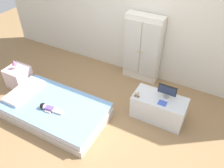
# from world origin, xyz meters

# --- Properties ---
(ground_plane) EXTENTS (10.00, 10.00, 0.02)m
(ground_plane) POSITION_xyz_m (0.00, 0.00, -0.01)
(ground_plane) COLOR #99754C
(back_wall) EXTENTS (6.40, 0.05, 2.70)m
(back_wall) POSITION_xyz_m (0.00, 1.57, 1.35)
(back_wall) COLOR silver
(back_wall) RESTS_ON ground_plane
(bed) EXTENTS (1.66, 0.97, 0.25)m
(bed) POSITION_xyz_m (-0.73, -0.22, 0.13)
(bed) COLOR beige
(bed) RESTS_ON ground_plane
(pillow) EXTENTS (0.32, 0.69, 0.06)m
(pillow) POSITION_xyz_m (-1.36, -0.22, 0.29)
(pillow) COLOR white
(pillow) RESTS_ON bed
(doll) EXTENTS (0.39, 0.14, 0.10)m
(doll) POSITION_xyz_m (-0.76, -0.35, 0.29)
(doll) COLOR #6B4CB2
(doll) RESTS_ON bed
(nightstand) EXTENTS (0.38, 0.38, 0.39)m
(nightstand) POSITION_xyz_m (-1.85, 0.10, 0.19)
(nightstand) COLOR silver
(nightstand) RESTS_ON ground_plane
(table_lamp) EXTENTS (0.10, 0.10, 0.18)m
(table_lamp) POSITION_xyz_m (-1.85, 0.10, 0.51)
(table_lamp) COLOR #B7B2AD
(table_lamp) RESTS_ON nightstand
(wardrobe) EXTENTS (0.68, 0.25, 1.30)m
(wardrobe) POSITION_xyz_m (0.08, 1.42, 0.65)
(wardrobe) COLOR white
(wardrobe) RESTS_ON ground_plane
(tv_stand) EXTENTS (0.83, 0.42, 0.42)m
(tv_stand) POSITION_xyz_m (0.76, 0.55, 0.21)
(tv_stand) COLOR silver
(tv_stand) RESTS_ON ground_plane
(tv_monitor) EXTENTS (0.29, 0.10, 0.22)m
(tv_monitor) POSITION_xyz_m (0.82, 0.62, 0.55)
(tv_monitor) COLOR #99999E
(tv_monitor) RESTS_ON tv_stand
(rocking_horse_toy) EXTENTS (0.09, 0.04, 0.11)m
(rocking_horse_toy) POSITION_xyz_m (0.42, 0.41, 0.47)
(rocking_horse_toy) COLOR #8E6642
(rocking_horse_toy) RESTS_ON tv_stand
(book_blue) EXTENTS (0.13, 0.11, 0.01)m
(book_blue) POSITION_xyz_m (0.82, 0.45, 0.42)
(book_blue) COLOR blue
(book_blue) RESTS_ON tv_stand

